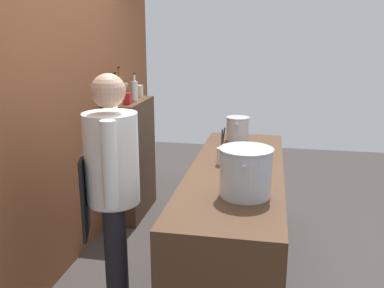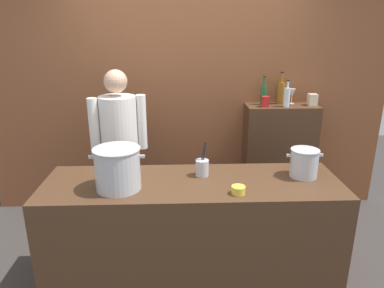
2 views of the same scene
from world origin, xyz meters
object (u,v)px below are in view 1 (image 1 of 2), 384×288
wine_bottle_clear (135,90)px  spice_tin_red (127,99)px  stockpot_large (246,172)px  wine_bottle_amber (120,88)px  chef (112,183)px  stockpot_small (238,128)px  butter_jar (267,155)px  utensil_crock (223,156)px  wine_bottle_green (116,93)px  wine_glass_tall (125,88)px  spice_tin_cream (138,91)px

wine_bottle_clear → spice_tin_red: bearing=179.2°
stockpot_large → wine_bottle_amber: size_ratio=1.16×
chef → wine_bottle_amber: (1.66, 0.54, 0.38)m
stockpot_small → butter_jar: 0.63m
wine_bottle_amber → stockpot_small: bearing=-96.1°
utensil_crock → wine_bottle_green: size_ratio=0.95×
butter_jar → wine_glass_tall: size_ratio=0.60×
stockpot_small → wine_bottle_amber: 1.26m
butter_jar → wine_glass_tall: bearing=61.5°
butter_jar → wine_glass_tall: 1.74m
stockpot_large → wine_glass_tall: wine_glass_tall is taller
chef → stockpot_small: bearing=137.5°
wine_bottle_amber → wine_glass_tall: (0.12, -0.01, -0.01)m
utensil_crock → spice_tin_red: (0.72, 1.02, 0.31)m
chef → wine_glass_tall: (1.78, 0.53, 0.37)m
stockpot_large → stockpot_small: 1.42m
stockpot_large → chef: bearing=98.2°
butter_jar → wine_bottle_green: 1.60m
spice_tin_red → spice_tin_cream: (0.52, 0.06, 0.01)m
stockpot_small → wine_bottle_clear: 1.12m
wine_bottle_green → wine_bottle_amber: size_ratio=0.89×
stockpot_small → wine_bottle_green: (-0.07, 1.18, 0.32)m
wine_bottle_green → spice_tin_cream: (0.51, -0.06, -0.05)m
wine_bottle_clear → spice_tin_red: (-0.22, 0.00, -0.05)m
butter_jar → chef: bearing=135.5°
wine_bottle_green → wine_bottle_clear: wine_bottle_green is taller
spice_tin_red → spice_tin_cream: 0.52m
utensil_crock → spice_tin_cream: 1.67m
wine_bottle_amber → wine_bottle_green: bearing=-171.1°
stockpot_small → butter_jar: (-0.56, -0.29, -0.08)m
utensil_crock → wine_bottle_clear: 1.43m
utensil_crock → wine_bottle_clear: bearing=47.2°
wine_bottle_green → spice_tin_red: size_ratio=2.78×
butter_jar → wine_bottle_clear: (0.71, 1.35, 0.40)m
chef → wine_bottle_amber: size_ratio=4.86×
stockpot_small → wine_glass_tall: (0.25, 1.20, 0.32)m
stockpot_large → wine_bottle_clear: 2.00m
stockpot_small → butter_jar: size_ratio=2.89×
butter_jar → spice_tin_cream: (1.00, 1.41, 0.36)m
butter_jar → wine_bottle_amber: size_ratio=0.29×
stockpot_small → spice_tin_cream: size_ratio=2.36×
wine_bottle_clear → butter_jar: bearing=-117.8°
spice_tin_red → butter_jar: bearing=-109.8°
spice_tin_red → stockpot_large: bearing=-137.4°
stockpot_small → stockpot_large: bearing=-173.3°
butter_jar → wine_bottle_amber: (0.69, 1.50, 0.42)m
wine_bottle_clear → spice_tin_cream: wine_bottle_clear is taller
wine_bottle_amber → spice_tin_cream: wine_bottle_amber is taller
wine_bottle_green → utensil_crock: bearing=-122.5°
wine_glass_tall → butter_jar: bearing=-118.5°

